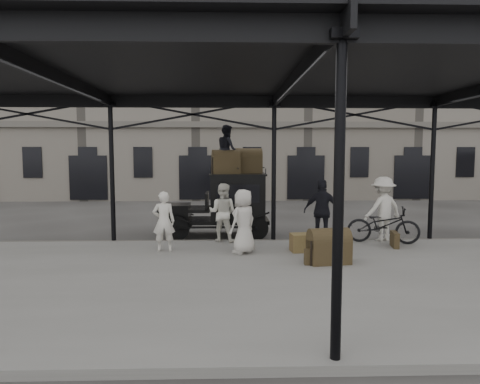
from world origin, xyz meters
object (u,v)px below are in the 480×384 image
at_px(taxi, 228,202).
at_px(porter_official, 323,211).
at_px(steamer_trunk_roof_near, 226,164).
at_px(steamer_trunk_platform, 329,248).
at_px(porter_left, 164,221).
at_px(bicycle, 383,225).

relative_size(taxi, porter_official, 1.89).
height_order(steamer_trunk_roof_near, steamer_trunk_platform, steamer_trunk_roof_near).
bearing_deg(porter_official, porter_left, 27.50).
bearing_deg(taxi, porter_left, -122.47).
xyz_separation_m(porter_official, steamer_trunk_platform, (-0.37, -2.41, -0.60)).
bearing_deg(bicycle, porter_official, 101.36).
bearing_deg(steamer_trunk_platform, porter_left, 154.14).
distance_m(taxi, bicycle, 5.10).
bearing_deg(bicycle, porter_left, 112.87).
bearing_deg(taxi, steamer_trunk_roof_near, -108.07).
relative_size(taxi, steamer_trunk_roof_near, 4.02).
bearing_deg(porter_left, bicycle, -179.22).
height_order(porter_left, bicycle, porter_left).
relative_size(porter_official, steamer_trunk_platform, 1.94).
height_order(porter_left, steamer_trunk_platform, porter_left).
relative_size(taxi, bicycle, 1.72).
relative_size(porter_left, porter_official, 0.87).
xyz_separation_m(bicycle, steamer_trunk_platform, (-2.20, -2.29, -0.19)).
bearing_deg(porter_official, taxi, -17.12).
distance_m(porter_left, steamer_trunk_roof_near, 3.45).
xyz_separation_m(taxi, porter_left, (-1.80, -2.82, -0.22)).
distance_m(steamer_trunk_roof_near, steamer_trunk_platform, 5.14).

